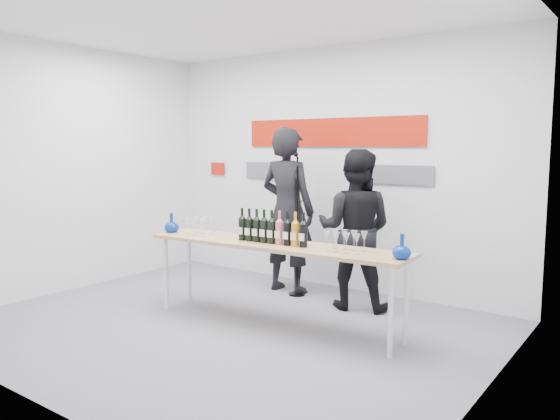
{
  "coord_description": "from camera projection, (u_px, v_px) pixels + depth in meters",
  "views": [
    {
      "loc": [
        3.54,
        -3.92,
        1.78
      ],
      "look_at": [
        0.37,
        0.42,
        1.15
      ],
      "focal_mm": 35.0,
      "sensor_mm": 36.0,
      "label": 1
    }
  ],
  "objects": [
    {
      "name": "ground",
      "position": [
        226.0,
        326.0,
        5.42
      ],
      "size": [
        5.0,
        5.0,
        0.0
      ],
      "primitive_type": "plane",
      "color": "slate",
      "rests_on": "ground"
    },
    {
      "name": "back_wall",
      "position": [
        331.0,
        168.0,
        6.85
      ],
      "size": [
        5.0,
        0.04,
        3.0
      ],
      "primitive_type": "cube",
      "color": "silver",
      "rests_on": "ground"
    },
    {
      "name": "signage",
      "position": [
        326.0,
        144.0,
        6.82
      ],
      "size": [
        3.38,
        0.02,
        0.79
      ],
      "color": "#AD1807",
      "rests_on": "back_wall"
    },
    {
      "name": "tasting_table",
      "position": [
        274.0,
        249.0,
        5.37
      ],
      "size": [
        2.8,
        0.72,
        0.83
      ],
      "rotation": [
        0.0,
        0.0,
        0.06
      ],
      "color": "tan",
      "rests_on": "ground"
    },
    {
      "name": "wine_bottles",
      "position": [
        272.0,
        227.0,
        5.32
      ],
      "size": [
        0.8,
        0.12,
        0.33
      ],
      "rotation": [
        0.0,
        0.0,
        0.06
      ],
      "color": "black",
      "rests_on": "tasting_table"
    },
    {
      "name": "decanter_left",
      "position": [
        172.0,
        223.0,
        6.03
      ],
      "size": [
        0.16,
        0.16,
        0.21
      ],
      "primitive_type": null,
      "color": "navy",
      "rests_on": "tasting_table"
    },
    {
      "name": "decanter_right",
      "position": [
        402.0,
        246.0,
        4.6
      ],
      "size": [
        0.16,
        0.16,
        0.21
      ],
      "primitive_type": null,
      "color": "navy",
      "rests_on": "tasting_table"
    },
    {
      "name": "glasses_left",
      "position": [
        199.0,
        226.0,
        5.88
      ],
      "size": [
        0.27,
        0.24,
        0.18
      ],
      "color": "silver",
      "rests_on": "tasting_table"
    },
    {
      "name": "glasses_right",
      "position": [
        345.0,
        241.0,
        4.94
      ],
      "size": [
        0.37,
        0.24,
        0.18
      ],
      "color": "silver",
      "rests_on": "tasting_table"
    },
    {
      "name": "presenter_left",
      "position": [
        288.0,
        210.0,
        6.62
      ],
      "size": [
        0.74,
        0.49,
        2.01
      ],
      "primitive_type": "imported",
      "rotation": [
        0.0,
        0.0,
        3.13
      ],
      "color": "black",
      "rests_on": "ground"
    },
    {
      "name": "presenter_right",
      "position": [
        355.0,
        229.0,
        5.96
      ],
      "size": [
        1.0,
        0.87,
        1.75
      ],
      "primitive_type": "imported",
      "rotation": [
        0.0,
        0.0,
        3.42
      ],
      "color": "black",
      "rests_on": "ground"
    },
    {
      "name": "mic_stand",
      "position": [
        297.0,
        252.0,
        6.49
      ],
      "size": [
        0.2,
        0.2,
        1.71
      ],
      "rotation": [
        0.0,
        0.0,
        -0.14
      ],
      "color": "black",
      "rests_on": "ground"
    }
  ]
}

